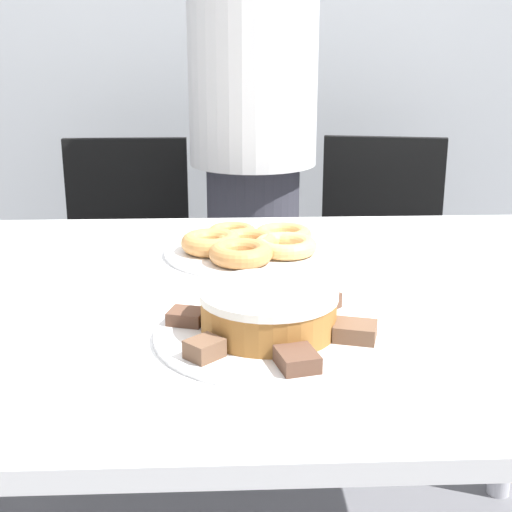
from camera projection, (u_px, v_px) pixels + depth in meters
wall_back at (233, 4)px, 2.63m from camera, size 8.00×0.05×2.60m
table at (248, 336)px, 1.26m from camera, size 1.50×1.05×0.76m
person_standing at (253, 144)px, 2.03m from camera, size 0.36×0.36×1.69m
office_chair_left at (126, 290)px, 2.28m from camera, size 0.44×0.44×0.87m
office_chair_right at (379, 286)px, 2.31m from camera, size 0.52×0.52×0.87m
plate_cake at (269, 334)px, 1.05m from camera, size 0.34×0.34×0.01m
plate_donuts at (247, 251)px, 1.45m from camera, size 0.33×0.33×0.01m
frosted_cake at (269, 310)px, 1.04m from camera, size 0.20×0.20×0.06m
lamington_0 at (297, 359)px, 0.93m from camera, size 0.06×0.07×0.02m
lamington_1 at (355, 331)px, 1.01m from camera, size 0.07×0.06×0.02m
lamington_2 at (323, 301)px, 1.13m from camera, size 0.06×0.06×0.02m
lamington_3 at (246, 293)px, 1.16m from camera, size 0.05×0.05×0.03m
lamington_4 at (187, 316)px, 1.07m from camera, size 0.06×0.06×0.02m
lamington_5 at (204, 349)px, 0.95m from camera, size 0.06×0.06×0.03m
donut_0 at (247, 242)px, 1.44m from camera, size 0.12×0.12×0.03m
donut_1 at (211, 243)px, 1.42m from camera, size 0.12×0.12×0.04m
donut_2 at (241, 253)px, 1.36m from camera, size 0.12×0.12×0.04m
donut_3 at (285, 246)px, 1.41m from camera, size 0.13×0.13×0.03m
donut_4 at (283, 234)px, 1.50m from camera, size 0.12×0.12×0.03m
donut_5 at (232, 232)px, 1.52m from camera, size 0.10×0.10×0.03m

